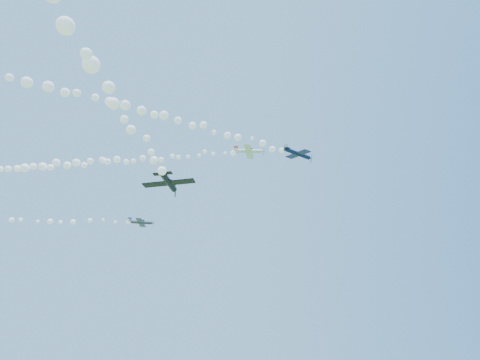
{
  "coord_description": "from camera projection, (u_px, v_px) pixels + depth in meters",
  "views": [
    {
      "loc": [
        -2.08,
        -80.87,
        9.38
      ],
      "look_at": [
        4.18,
        -7.62,
        46.34
      ],
      "focal_mm": 30.0,
      "sensor_mm": 36.0,
      "label": 1
    }
  ],
  "objects": [
    {
      "name": "plane_white",
      "position": [
        249.0,
        151.0,
        90.49
      ],
      "size": [
        7.22,
        7.64,
        2.85
      ],
      "rotation": [
        0.08,
        0.1,
        -0.21
      ],
      "color": "white"
    },
    {
      "name": "smoke_trail_white",
      "position": [
        96.0,
        162.0,
        94.46
      ],
      "size": [
        66.74,
        16.43,
        3.04
      ],
      "primitive_type": null,
      "color": "white"
    },
    {
      "name": "plane_navy",
      "position": [
        298.0,
        154.0,
        76.7
      ],
      "size": [
        6.52,
        6.84,
        2.63
      ],
      "rotation": [
        0.29,
        0.1,
        0.38
      ],
      "color": "#0E163E"
    },
    {
      "name": "smoke_trail_navy",
      "position": [
        46.0,
        86.0,
        58.79
      ],
      "size": [
        78.84,
        33.07,
        2.67
      ],
      "primitive_type": null,
      "color": "white"
    },
    {
      "name": "plane_grey",
      "position": [
        141.0,
        222.0,
        92.58
      ],
      "size": [
        6.26,
        6.53,
        2.14
      ],
      "rotation": [
        0.05,
        0.04,
        -0.02
      ],
      "color": "#34374B"
    },
    {
      "name": "plane_black",
      "position": [
        169.0,
        182.0,
        57.56
      ],
      "size": [
        7.67,
        7.24,
        1.94
      ],
      "rotation": [
        -0.05,
        -0.06,
        1.36
      ],
      "color": "black"
    }
  ]
}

